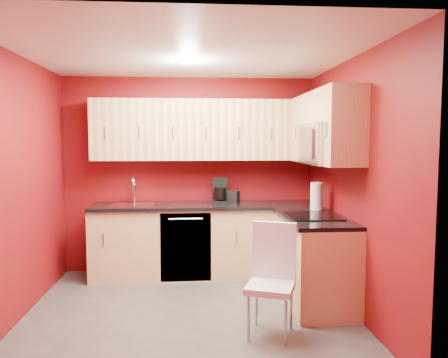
{
  "coord_description": "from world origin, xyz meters",
  "views": [
    {
      "loc": [
        0.02,
        -4.17,
        1.68
      ],
      "look_at": [
        0.38,
        0.55,
        1.27
      ],
      "focal_mm": 35.0,
      "sensor_mm": 36.0,
      "label": 1
    }
  ],
  "objects": [
    {
      "name": "floor",
      "position": [
        0.0,
        0.0,
        0.0
      ],
      "size": [
        3.2,
        3.2,
        0.0
      ],
      "primitive_type": "plane",
      "color": "#4D4B48",
      "rests_on": "ground"
    },
    {
      "name": "ceiling",
      "position": [
        0.0,
        0.0,
        2.5
      ],
      "size": [
        3.2,
        3.2,
        0.0
      ],
      "primitive_type": "plane",
      "rotation": [
        3.14,
        0.0,
        0.0
      ],
      "color": "white",
      "rests_on": "wall_back"
    },
    {
      "name": "wall_back",
      "position": [
        0.0,
        1.5,
        1.25
      ],
      "size": [
        3.2,
        0.0,
        3.2
      ],
      "primitive_type": "plane",
      "rotation": [
        1.57,
        0.0,
        0.0
      ],
      "color": "maroon",
      "rests_on": "floor"
    },
    {
      "name": "wall_front",
      "position": [
        0.0,
        -1.5,
        1.25
      ],
      "size": [
        3.2,
        0.0,
        3.2
      ],
      "primitive_type": "plane",
      "rotation": [
        -1.57,
        0.0,
        0.0
      ],
      "color": "maroon",
      "rests_on": "floor"
    },
    {
      "name": "wall_left",
      "position": [
        -1.6,
        0.0,
        1.25
      ],
      "size": [
        0.0,
        3.0,
        3.0
      ],
      "primitive_type": "plane",
      "rotation": [
        1.57,
        0.0,
        1.57
      ],
      "color": "maroon",
      "rests_on": "floor"
    },
    {
      "name": "wall_right",
      "position": [
        1.6,
        0.0,
        1.25
      ],
      "size": [
        0.0,
        3.0,
        3.0
      ],
      "primitive_type": "plane",
      "rotation": [
        1.57,
        0.0,
        -1.57
      ],
      "color": "maroon",
      "rests_on": "floor"
    },
    {
      "name": "base_cabinets_back",
      "position": [
        0.2,
        1.2,
        0.43
      ],
      "size": [
        2.8,
        0.6,
        0.87
      ],
      "primitive_type": "cube",
      "color": "tan",
      "rests_on": "floor"
    },
    {
      "name": "base_cabinets_right",
      "position": [
        1.3,
        0.25,
        0.43
      ],
      "size": [
        0.6,
        1.3,
        0.87
      ],
      "primitive_type": "cube",
      "color": "tan",
      "rests_on": "floor"
    },
    {
      "name": "countertop_back",
      "position": [
        0.2,
        1.19,
        0.89
      ],
      "size": [
        2.8,
        0.63,
        0.04
      ],
      "primitive_type": "cube",
      "color": "black",
      "rests_on": "base_cabinets_back"
    },
    {
      "name": "countertop_right",
      "position": [
        1.29,
        0.23,
        0.89
      ],
      "size": [
        0.63,
        1.27,
        0.04
      ],
      "primitive_type": "cube",
      "color": "black",
      "rests_on": "base_cabinets_right"
    },
    {
      "name": "upper_cabinets_back",
      "position": [
        0.2,
        1.32,
        1.83
      ],
      "size": [
        2.8,
        0.35,
        0.75
      ],
      "primitive_type": "cube",
      "color": "#E9BD84",
      "rests_on": "wall_back"
    },
    {
      "name": "upper_cabinets_right",
      "position": [
        1.42,
        0.44,
        1.89
      ],
      "size": [
        0.35,
        1.55,
        0.75
      ],
      "color": "#E9BD84",
      "rests_on": "wall_right"
    },
    {
      "name": "microwave",
      "position": [
        1.39,
        0.2,
        1.66
      ],
      "size": [
        0.42,
        0.76,
        0.42
      ],
      "color": "silver",
      "rests_on": "upper_cabinets_right"
    },
    {
      "name": "cooktop",
      "position": [
        1.28,
        0.2,
        0.92
      ],
      "size": [
        0.5,
        0.55,
        0.01
      ],
      "primitive_type": "cube",
      "color": "black",
      "rests_on": "countertop_right"
    },
    {
      "name": "sink",
      "position": [
        -0.7,
        1.2,
        0.94
      ],
      "size": [
        0.52,
        0.42,
        0.35
      ],
      "color": "silver",
      "rests_on": "countertop_back"
    },
    {
      "name": "dishwasher_front",
      "position": [
        -0.05,
        0.91,
        0.43
      ],
      "size": [
        0.6,
        0.02,
        0.82
      ],
      "primitive_type": "cube",
      "color": "black",
      "rests_on": "base_cabinets_back"
    },
    {
      "name": "downlight",
      "position": [
        0.0,
        0.3,
        2.48
      ],
      "size": [
        0.2,
        0.2,
        0.01
      ],
      "primitive_type": "cylinder",
      "color": "white",
      "rests_on": "ceiling"
    },
    {
      "name": "coffee_maker",
      "position": [
        0.38,
        1.27,
        1.07
      ],
      "size": [
        0.21,
        0.27,
        0.31
      ],
      "primitive_type": null,
      "rotation": [
        0.0,
        0.0,
        -0.1
      ],
      "color": "black",
      "rests_on": "countertop_back"
    },
    {
      "name": "napkin_holder",
      "position": [
        0.55,
        1.29,
        0.98
      ],
      "size": [
        0.18,
        0.18,
        0.15
      ],
      "primitive_type": null,
      "rotation": [
        0.0,
        0.0,
        -0.4
      ],
      "color": "black",
      "rests_on": "countertop_back"
    },
    {
      "name": "paper_towel",
      "position": [
        1.41,
        0.56,
        1.07
      ],
      "size": [
        0.2,
        0.2,
        0.32
      ],
      "primitive_type": null,
      "rotation": [
        0.0,
        0.0,
        0.09
      ],
      "color": "silver",
      "rests_on": "countertop_right"
    },
    {
      "name": "dining_chair",
      "position": [
        0.7,
        -0.54,
        0.48
      ],
      "size": [
        0.51,
        0.52,
        0.97
      ],
      "primitive_type": null,
      "rotation": [
        0.0,
        0.0,
        -0.36
      ],
      "color": "white",
      "rests_on": "floor"
    }
  ]
}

